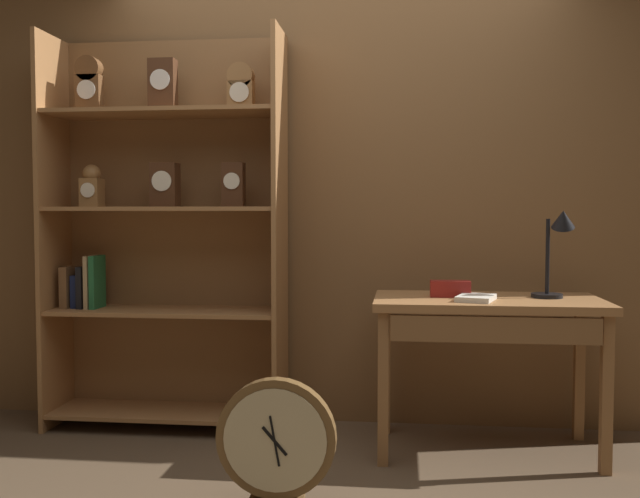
{
  "coord_description": "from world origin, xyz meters",
  "views": [
    {
      "loc": [
        0.37,
        -2.7,
        1.19
      ],
      "look_at": [
        -0.03,
        0.72,
        1.01
      ],
      "focal_mm": 39.78,
      "sensor_mm": 36.0,
      "label": 1
    }
  ],
  "objects_px": {
    "workbench": "(488,320)",
    "desk_lamp": "(557,243)",
    "round_clock_large": "(276,442)",
    "open_repair_manual": "(476,298)",
    "bookshelf": "(164,230)",
    "toolbox_small": "(450,289)"
  },
  "relations": [
    {
      "from": "desk_lamp",
      "to": "toolbox_small",
      "type": "relative_size",
      "value": 2.29
    },
    {
      "from": "bookshelf",
      "to": "open_repair_manual",
      "type": "distance_m",
      "value": 1.72
    },
    {
      "from": "workbench",
      "to": "round_clock_large",
      "type": "relative_size",
      "value": 2.1
    },
    {
      "from": "bookshelf",
      "to": "toolbox_small",
      "type": "bearing_deg",
      "value": -7.92
    },
    {
      "from": "toolbox_small",
      "to": "round_clock_large",
      "type": "distance_m",
      "value": 1.22
    },
    {
      "from": "bookshelf",
      "to": "open_repair_manual",
      "type": "height_order",
      "value": "bookshelf"
    },
    {
      "from": "desk_lamp",
      "to": "bookshelf",
      "type": "bearing_deg",
      "value": 173.81
    },
    {
      "from": "desk_lamp",
      "to": "open_repair_manual",
      "type": "distance_m",
      "value": 0.49
    },
    {
      "from": "round_clock_large",
      "to": "open_repair_manual",
      "type": "bearing_deg",
      "value": 38.25
    },
    {
      "from": "bookshelf",
      "to": "open_repair_manual",
      "type": "xyz_separation_m",
      "value": [
        1.66,
        -0.35,
        -0.31
      ]
    },
    {
      "from": "bookshelf",
      "to": "desk_lamp",
      "type": "height_order",
      "value": "bookshelf"
    },
    {
      "from": "bookshelf",
      "to": "desk_lamp",
      "type": "distance_m",
      "value": 2.07
    },
    {
      "from": "bookshelf",
      "to": "round_clock_large",
      "type": "bearing_deg",
      "value": -51.61
    },
    {
      "from": "workbench",
      "to": "bookshelf",
      "type": "bearing_deg",
      "value": 171.16
    },
    {
      "from": "open_repair_manual",
      "to": "toolbox_small",
      "type": "bearing_deg",
      "value": 146.55
    },
    {
      "from": "desk_lamp",
      "to": "open_repair_manual",
      "type": "bearing_deg",
      "value": -162.28
    },
    {
      "from": "round_clock_large",
      "to": "desk_lamp",
      "type": "bearing_deg",
      "value": 32.56
    },
    {
      "from": "workbench",
      "to": "desk_lamp",
      "type": "height_order",
      "value": "desk_lamp"
    },
    {
      "from": "bookshelf",
      "to": "desk_lamp",
      "type": "relative_size",
      "value": 4.76
    },
    {
      "from": "workbench",
      "to": "toolbox_small",
      "type": "bearing_deg",
      "value": 163.47
    },
    {
      "from": "bookshelf",
      "to": "toolbox_small",
      "type": "distance_m",
      "value": 1.59
    },
    {
      "from": "desk_lamp",
      "to": "round_clock_large",
      "type": "height_order",
      "value": "desk_lamp"
    }
  ]
}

